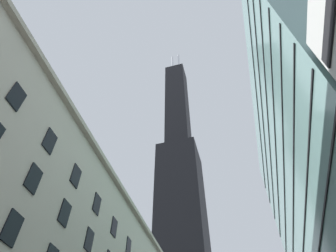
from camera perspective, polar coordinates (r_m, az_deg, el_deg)
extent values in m
cube|color=#B2A893|center=(47.87, -5.11, -17.92)|extent=(0.70, 75.17, 0.60)
cube|color=black|center=(23.51, -27.86, -16.96)|extent=(0.14, 1.40, 2.20)
cube|color=black|center=(25.66, -24.51, -9.18)|extent=(0.14, 1.40, 2.20)
cube|color=black|center=(28.84, -19.30, -15.54)|extent=(0.14, 1.40, 2.20)
cube|color=black|center=(32.47, -14.97, -20.47)|extent=(0.14, 1.40, 2.20)
cube|color=black|center=(26.01, -27.19, 5.07)|extent=(0.14, 1.40, 2.20)
cube|color=black|center=(28.27, -21.85, -2.70)|extent=(0.14, 1.40, 2.20)
cube|color=black|center=(31.18, -17.36, -9.16)|extent=(0.14, 1.40, 2.20)
cube|color=black|center=(34.57, -13.57, -14.40)|extent=(0.14, 1.40, 2.20)
cube|color=black|center=(38.32, -10.36, -18.61)|extent=(0.14, 1.40, 2.20)
cube|color=black|center=(42.33, -7.62, -22.01)|extent=(0.14, 1.40, 2.20)
cube|color=black|center=(121.73, 2.57, -15.31)|extent=(17.79, 17.79, 58.23)
cube|color=black|center=(167.08, 1.81, 3.76)|extent=(11.44, 11.44, 72.79)
cylinder|color=silver|center=(207.54, 0.86, 11.69)|extent=(1.20, 1.20, 23.23)
cylinder|color=silver|center=(207.05, 2.11, 11.98)|extent=(1.20, 1.20, 23.23)
cube|color=black|center=(41.10, 24.74, -18.53)|extent=(0.12, 46.85, 0.24)
cube|color=black|center=(43.00, 23.01, -14.03)|extent=(0.12, 46.85, 0.24)
cube|color=black|center=(45.19, 21.49, -9.94)|extent=(0.12, 46.85, 0.24)
cube|color=black|center=(47.61, 20.15, -6.23)|extent=(0.12, 46.85, 0.24)
cube|color=black|center=(50.23, 18.97, -2.89)|extent=(0.12, 46.85, 0.24)
cube|color=black|center=(53.02, 17.91, 0.10)|extent=(0.12, 46.85, 0.24)
cube|color=black|center=(55.97, 16.96, 2.79)|extent=(0.12, 46.85, 0.24)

